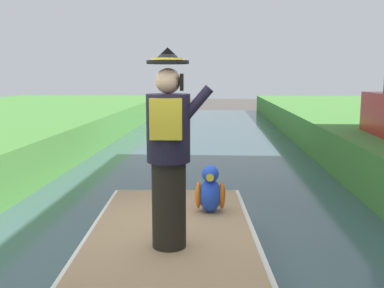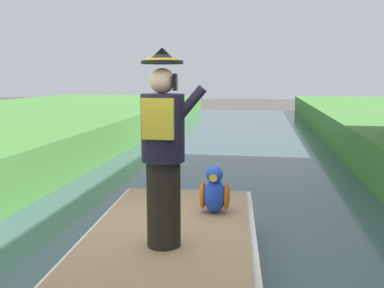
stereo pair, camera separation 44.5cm
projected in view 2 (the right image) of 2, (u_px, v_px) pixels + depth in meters
boat at (166, 270)px, 4.26m from camera, size 2.04×4.30×0.61m
person_pirate at (163, 150)px, 3.96m from camera, size 0.61×0.42×1.85m
parrot_plush at (215, 192)px, 5.05m from camera, size 0.36×0.35×0.57m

